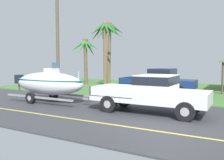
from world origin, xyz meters
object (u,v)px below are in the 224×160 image
at_px(boat_on_trailer, 48,83).
at_px(palm_tree_near_left, 85,50).
at_px(pickup_truck_towing, 156,92).
at_px(palm_tree_far_left, 105,36).
at_px(utility_pole, 57,32).
at_px(parked_pickup_background, 162,80).
at_px(palm_tree_near_right, 109,36).

distance_m(boat_on_trailer, palm_tree_near_left, 11.01).
distance_m(pickup_truck_towing, palm_tree_far_left, 11.27).
xyz_separation_m(boat_on_trailer, palm_tree_far_left, (-0.64, 7.72, 3.56)).
distance_m(boat_on_trailer, palm_tree_far_left, 8.52).
distance_m(palm_tree_far_left, utility_pole, 4.57).
relative_size(pickup_truck_towing, palm_tree_near_left, 1.15).
distance_m(boat_on_trailer, utility_pole, 5.49).
distance_m(parked_pickup_background, utility_pole, 8.71).
bearing_deg(parked_pickup_background, palm_tree_near_left, 160.44).
xyz_separation_m(palm_tree_far_left, utility_pole, (-1.70, -4.24, -0.02)).
xyz_separation_m(parked_pickup_background, palm_tree_far_left, (-5.63, 1.21, 3.62)).
xyz_separation_m(boat_on_trailer, palm_tree_near_left, (-4.31, 9.81, 2.51)).
bearing_deg(palm_tree_near_right, utility_pole, -96.59).
bearing_deg(utility_pole, palm_tree_near_right, 83.41).
bearing_deg(utility_pole, pickup_truck_towing, -21.08).
relative_size(palm_tree_near_left, utility_pole, 0.55).
distance_m(pickup_truck_towing, parked_pickup_background, 6.73).
height_order(boat_on_trailer, utility_pole, utility_pole).
xyz_separation_m(palm_tree_near_left, palm_tree_near_right, (2.74, 0.28, 1.36)).
bearing_deg(pickup_truck_towing, utility_pole, 158.92).
height_order(pickup_truck_towing, palm_tree_near_right, palm_tree_near_right).
xyz_separation_m(palm_tree_near_left, utility_pole, (1.97, -6.33, 1.03)).
xyz_separation_m(pickup_truck_towing, palm_tree_near_right, (-8.28, 10.09, 3.98)).
height_order(boat_on_trailer, palm_tree_far_left, palm_tree_far_left).
bearing_deg(boat_on_trailer, palm_tree_near_right, 98.88).
height_order(palm_tree_far_left, utility_pole, utility_pole).
bearing_deg(pickup_truck_towing, palm_tree_near_right, 129.36).
height_order(pickup_truck_towing, parked_pickup_background, parked_pickup_background).
height_order(palm_tree_near_right, utility_pole, utility_pole).
relative_size(parked_pickup_background, palm_tree_near_right, 0.89).
height_order(palm_tree_near_left, palm_tree_near_right, palm_tree_near_right).
bearing_deg(utility_pole, parked_pickup_background, 22.42).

